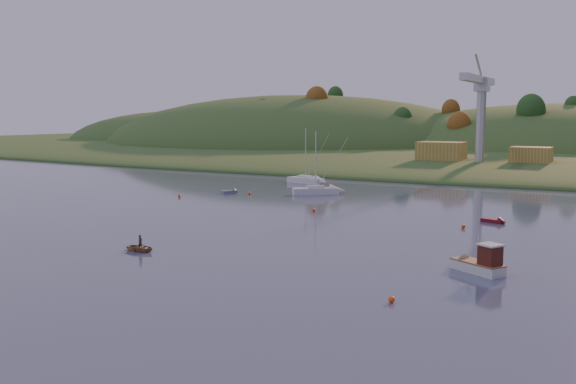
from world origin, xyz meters
The scene contains 23 objects.
ground centered at (0.00, 0.00, 0.00)m, with size 500.00×500.00×0.00m, color #38425C.
far_shore centered at (0.00, 230.00, 0.00)m, with size 620.00×220.00×1.50m, color #2F5120.
shore_slope centered at (0.00, 165.00, 0.00)m, with size 640.00×150.00×7.00m, color #2F5120.
hill_left_far centered at (-160.00, 215.00, 0.00)m, with size 120.00×100.00×32.00m, color #2F5120.
hill_left centered at (-90.00, 200.00, 0.00)m, with size 170.00×140.00×44.00m, color #2F5120.
hill_center centered at (10.00, 210.00, 0.00)m, with size 140.00×120.00×36.00m, color #2F5120.
hillside_trees centered at (0.00, 185.00, 0.00)m, with size 280.00×50.00×32.00m, color #21491A, non-canonical shape.
wharf centered at (5.00, 122.00, 1.20)m, with size 42.00×16.00×2.40m, color slate.
shed_west centered at (-8.00, 123.00, 4.80)m, with size 11.00×8.00×4.80m, color olive.
shed_east centered at (13.00, 124.00, 4.40)m, with size 9.00×7.00×4.00m, color olive.
dock_crane centered at (2.00, 118.39, 17.17)m, with size 3.20×28.00×20.30m.
fishing_boat centered at (23.36, 21.71, 0.82)m, with size 5.93×4.46×3.70m.
sailboat_near centered at (-14.01, 65.06, 0.72)m, with size 7.78×6.73×11.05m.
sailboat_far centered at (-24.15, 80.75, 0.73)m, with size 8.39×4.03×11.19m.
canoe centered at (-8.42, 13.88, 0.34)m, with size 2.33×3.26×0.68m, color olive.
paddler centered at (-8.42, 13.88, 0.71)m, with size 0.52×0.34×1.43m, color black.
red_tender centered at (19.99, 49.16, 0.24)m, with size 3.51×2.09×1.13m.
grey_dinghy centered at (-27.77, 59.42, 0.25)m, with size 2.57×3.51×1.24m.
buoy_0 centered at (20.23, 9.07, 0.25)m, with size 0.50×0.50×0.50m, color #FF4D0D.
buoy_1 centered at (17.14, 43.24, 0.25)m, with size 0.50×0.50×0.50m, color #FF4D0D.
buoy_2 centered at (-32.23, 50.02, 0.25)m, with size 0.50×0.50×0.50m, color #FF4D0D.
buoy_3 centered at (-23.88, 58.98, 0.25)m, with size 0.50×0.50×0.50m, color #FF4D0D.
buoy_4 centered at (-4.99, 46.45, 0.25)m, with size 0.50×0.50×0.50m, color #FF4D0D.
Camera 1 is at (35.87, -34.96, 13.79)m, focal length 40.00 mm.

